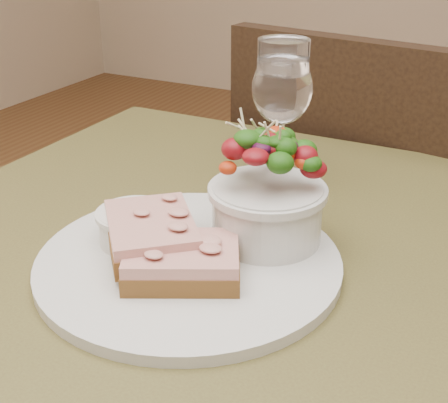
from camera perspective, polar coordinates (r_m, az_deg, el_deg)
The scene contains 9 objects.
cafe_table at distance 0.71m, azimuth 0.73°, elevation -12.13°, with size 0.80×0.80×0.75m.
chair_far at distance 1.39m, azimuth 12.39°, elevation -9.82°, with size 0.48×0.48×0.90m.
dinner_plate at distance 0.64m, azimuth -3.24°, elevation -5.55°, with size 0.31×0.31×0.01m, color silver.
sandwich_front at distance 0.60m, azimuth -3.84°, elevation -5.47°, with size 0.13×0.12×0.03m.
sandwich_back at distance 0.63m, azimuth -6.67°, elevation -2.90°, with size 0.14×0.14×0.03m.
ramekin at distance 0.66m, azimuth -8.14°, elevation -2.14°, with size 0.07×0.07×0.04m.
salad_bowl at distance 0.64m, azimuth 4.02°, elevation 1.24°, with size 0.11×0.11×0.13m.
garnish at distance 0.72m, azimuth -6.20°, elevation -0.50°, with size 0.05×0.04×0.02m.
wine_glass at distance 0.79m, azimuth 5.33°, elevation 9.87°, with size 0.08×0.08×0.18m.
Camera 1 is at (0.25, -0.51, 1.09)m, focal length 50.00 mm.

